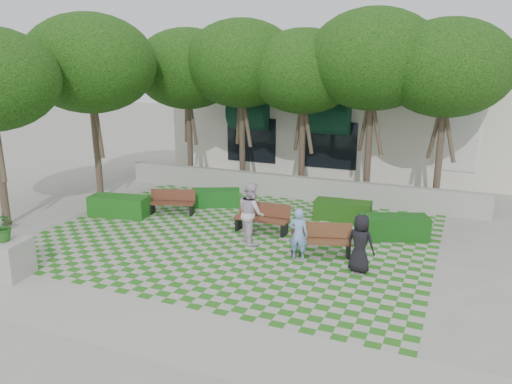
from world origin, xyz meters
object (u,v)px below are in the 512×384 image
at_px(bench_east, 321,240).
at_px(person_white, 251,213).
at_px(planter_front, 6,251).
at_px(person_blue, 298,234).
at_px(hedge_midleft, 216,198).
at_px(bench_mid, 262,218).
at_px(hedge_midright, 343,210).
at_px(bench_west, 172,202).
at_px(hedge_west, 119,206).
at_px(hedge_east, 394,227).
at_px(person_dark, 360,243).

xyz_separation_m(bench_east, person_white, (-2.24, 0.15, 0.50)).
distance_m(planter_front, person_blue, 7.62).
height_order(bench_east, person_blue, person_blue).
xyz_separation_m(hedge_midleft, person_blue, (4.63, -3.83, 0.41)).
bearing_deg(bench_mid, hedge_midright, 47.24).
height_order(bench_west, planter_front, planter_front).
relative_size(hedge_midleft, planter_front, 1.06).
bearing_deg(hedge_west, planter_front, -82.15).
distance_m(hedge_east, planter_front, 11.05).
distance_m(hedge_west, person_dark, 9.08).
bearing_deg(person_dark, person_blue, 7.85).
relative_size(bench_mid, hedge_midright, 0.92).
bearing_deg(hedge_midleft, hedge_east, -8.63).
xyz_separation_m(bench_east, hedge_west, (-7.68, 0.76, -0.07)).
height_order(bench_east, person_dark, person_dark).
bearing_deg(hedge_midright, bench_east, -86.29).
bearing_deg(person_dark, person_white, -0.63).
distance_m(hedge_midright, person_dark, 4.50).
relative_size(hedge_midright, hedge_west, 0.93).
height_order(bench_east, hedge_west, bench_east).
xyz_separation_m(hedge_midright, hedge_west, (-7.46, -2.73, 0.03)).
height_order(bench_east, hedge_midright, bench_east).
xyz_separation_m(bench_mid, bench_west, (-3.78, 0.57, -0.03)).
relative_size(bench_mid, hedge_midleft, 0.97).
xyz_separation_m(bench_mid, person_blue, (1.82, -1.75, 0.28)).
bearing_deg(bench_mid, person_dark, -28.84).
relative_size(hedge_east, hedge_midright, 1.07).
relative_size(bench_west, person_dark, 1.12).
height_order(hedge_east, hedge_midright, hedge_east).
bearing_deg(hedge_midright, bench_west, -163.66).
bearing_deg(bench_mid, hedge_west, -175.89).
height_order(hedge_west, person_white, person_white).
relative_size(hedge_midright, person_blue, 1.32).
xyz_separation_m(hedge_east, planter_front, (-8.64, -6.88, 0.34)).
relative_size(hedge_midright, person_white, 1.03).
xyz_separation_m(hedge_midright, hedge_midleft, (-4.89, -0.21, -0.02)).
relative_size(hedge_west, person_blue, 1.42).
relative_size(hedge_midleft, hedge_west, 0.88).
xyz_separation_m(bench_west, person_dark, (7.36, -2.50, 0.36)).
xyz_separation_m(bench_mid, hedge_east, (4.01, 1.05, -0.09)).
bearing_deg(bench_mid, bench_west, 170.87).
height_order(bench_west, hedge_west, bench_west).
bearing_deg(bench_mid, hedge_midleft, 142.95).
height_order(hedge_midleft, person_white, person_white).
height_order(hedge_midright, person_blue, person_blue).
relative_size(bench_east, hedge_midleft, 1.00).
distance_m(bench_east, person_white, 2.30).
distance_m(planter_front, person_white, 6.71).
relative_size(bench_east, person_blue, 1.25).
xyz_separation_m(hedge_midleft, person_dark, (6.38, -4.01, 0.46)).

